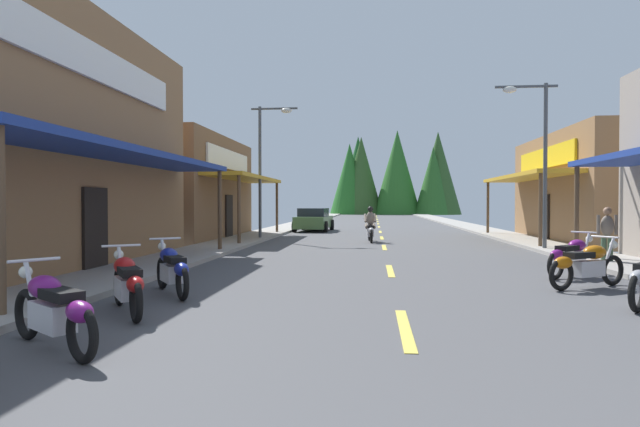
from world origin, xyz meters
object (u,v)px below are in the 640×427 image
(streetlamp_left, at_px, (267,153))
(motorcycle_parked_right_4, at_px, (572,256))
(motorcycle_parked_left_1, at_px, (53,309))
(motorcycle_parked_left_3, at_px, (172,269))
(motorcycle_parked_right_3, at_px, (587,264))
(pedestrian_waiting, at_px, (607,232))
(rider_cruising_lead, at_px, (370,227))
(streetlamp_right, at_px, (535,141))
(motorcycle_parked_left_2, at_px, (127,282))
(parked_car_curbside, at_px, (314,220))

(streetlamp_left, bearing_deg, motorcycle_parked_right_4, -49.81)
(motorcycle_parked_left_1, xyz_separation_m, motorcycle_parked_left_3, (-0.06, 3.76, 0.00))
(motorcycle_parked_right_3, height_order, pedestrian_waiting, pedestrian_waiting)
(motorcycle_parked_right_4, bearing_deg, motorcycle_parked_left_3, 158.26)
(rider_cruising_lead, bearing_deg, streetlamp_right, -126.74)
(motorcycle_parked_left_3, bearing_deg, streetlamp_left, -30.86)
(motorcycle_parked_left_1, xyz_separation_m, motorcycle_parked_left_2, (-0.10, 2.04, 0.00))
(motorcycle_parked_right_3, xyz_separation_m, parked_car_curbside, (-7.87, 20.90, 0.20))
(motorcycle_parked_left_1, bearing_deg, motorcycle_parked_left_3, -53.94)
(motorcycle_parked_left_3, bearing_deg, motorcycle_parked_right_4, -104.15)
(motorcycle_parked_right_3, relative_size, motorcycle_parked_right_4, 1.15)
(streetlamp_right, height_order, motorcycle_parked_left_1, streetlamp_right)
(streetlamp_right, bearing_deg, motorcycle_parked_left_1, -124.61)
(motorcycle_parked_right_3, bearing_deg, rider_cruising_lead, 78.71)
(motorcycle_parked_left_2, relative_size, rider_cruising_lead, 0.84)
(motorcycle_parked_right_4, bearing_deg, motorcycle_parked_left_2, 167.67)
(streetlamp_right, height_order, parked_car_curbside, streetlamp_right)
(streetlamp_left, bearing_deg, streetlamp_right, -23.34)
(motorcycle_parked_left_1, bearing_deg, motorcycle_parked_right_3, -111.14)
(motorcycle_parked_right_4, xyz_separation_m, rider_cruising_lead, (-4.71, 10.45, 0.17))
(motorcycle_parked_right_4, xyz_separation_m, motorcycle_parked_left_2, (-8.37, -4.95, 0.00))
(motorcycle_parked_right_3, height_order, motorcycle_parked_left_2, same)
(streetlamp_right, distance_m, pedestrian_waiting, 5.18)
(streetlamp_left, height_order, motorcycle_parked_left_1, streetlamp_left)
(motorcycle_parked_left_3, bearing_deg, motorcycle_parked_left_2, 143.43)
(streetlamp_right, bearing_deg, streetlamp_left, 156.66)
(motorcycle_parked_right_4, xyz_separation_m, parked_car_curbside, (-8.20, 19.21, 0.20))
(streetlamp_right, bearing_deg, motorcycle_parked_left_2, -129.34)
(streetlamp_right, height_order, motorcycle_parked_right_4, streetlamp_right)
(motorcycle_parked_right_4, bearing_deg, streetlamp_right, 37.43)
(motorcycle_parked_right_3, height_order, motorcycle_parked_left_3, same)
(streetlamp_left, height_order, motorcycle_parked_left_3, streetlamp_left)
(pedestrian_waiting, bearing_deg, streetlamp_right, -175.24)
(motorcycle_parked_left_2, xyz_separation_m, parked_car_curbside, (0.17, 24.16, 0.20))
(motorcycle_parked_right_4, relative_size, pedestrian_waiting, 1.02)
(streetlamp_right, distance_m, rider_cruising_lead, 7.70)
(pedestrian_waiting, bearing_deg, rider_cruising_lead, -145.31)
(motorcycle_parked_right_4, distance_m, motorcycle_parked_left_1, 10.83)
(motorcycle_parked_left_3, bearing_deg, motorcycle_parked_right_3, -114.41)
(pedestrian_waiting, bearing_deg, parked_car_curbside, -153.65)
(motorcycle_parked_left_1, height_order, motorcycle_parked_left_3, same)
(motorcycle_parked_left_3, bearing_deg, rider_cruising_lead, -50.16)
(streetlamp_left, bearing_deg, motorcycle_parked_left_2, -86.13)
(streetlamp_left, distance_m, motorcycle_parked_right_4, 15.09)
(streetlamp_right, relative_size, motorcycle_parked_right_4, 3.64)
(motorcycle_parked_left_1, distance_m, motorcycle_parked_left_2, 2.04)
(motorcycle_parked_right_3, bearing_deg, motorcycle_parked_left_2, 170.95)
(motorcycle_parked_right_3, xyz_separation_m, motorcycle_parked_left_2, (-8.04, -3.27, 0.00))
(motorcycle_parked_right_3, bearing_deg, motorcycle_parked_left_1, -177.44)
(rider_cruising_lead, bearing_deg, streetlamp_left, 77.48)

